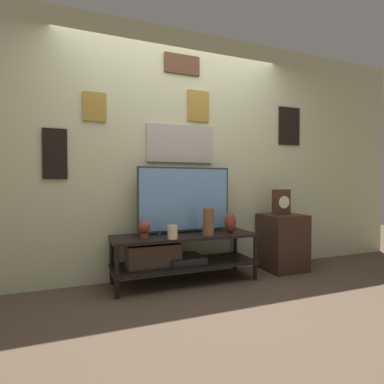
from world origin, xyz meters
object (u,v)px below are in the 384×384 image
decorative_bust (144,228)px  mantel_clock (281,202)px  vase_tall_ceramic (209,222)px  television (185,199)px  candle_jar (173,232)px  vase_slim_bronze (205,224)px  vase_urn_stoneware (230,222)px

decorative_bust → mantel_clock: 1.65m
vase_tall_ceramic → decorative_bust: 0.64m
decorative_bust → mantel_clock: mantel_clock is taller
television → mantel_clock: bearing=-4.7°
candle_jar → decorative_bust: size_ratio=0.76×
vase_slim_bronze → candle_jar: 0.44m
candle_jar → mantel_clock: size_ratio=0.44×
vase_urn_stoneware → vase_tall_ceramic: size_ratio=0.77×
decorative_bust → mantel_clock: bearing=2.8°
vase_slim_bronze → mantel_clock: size_ratio=0.68×
decorative_bust → television: bearing=20.4°
vase_urn_stoneware → decorative_bust: size_ratio=1.27×
candle_jar → decorative_bust: bearing=154.1°
vase_tall_ceramic → mantel_clock: (1.01, 0.16, 0.17)m
television → mantel_clock: (1.16, -0.09, -0.05)m
television → vase_slim_bronze: (0.18, -0.13, -0.26)m
decorative_bust → candle_jar: bearing=-25.9°
vase_slim_bronze → candle_jar: vase_slim_bronze is taller
candle_jar → vase_slim_bronze: bearing=22.3°
vase_tall_ceramic → vase_slim_bronze: size_ratio=1.39×
television → vase_tall_ceramic: bearing=-58.6°
vase_urn_stoneware → mantel_clock: bearing=4.6°
vase_urn_stoneware → decorative_bust: vase_urn_stoneware is taller
vase_tall_ceramic → television: bearing=121.4°
candle_jar → mantel_clock: mantel_clock is taller
vase_slim_bronze → mantel_clock: mantel_clock is taller
vase_urn_stoneware → decorative_bust: 0.93m
television → candle_jar: 0.47m
decorative_bust → mantel_clock: (1.64, 0.08, 0.21)m
vase_slim_bronze → decorative_bust: size_ratio=1.18×
candle_jar → decorative_bust: (-0.24, 0.12, 0.03)m
mantel_clock → candle_jar: bearing=-171.9°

